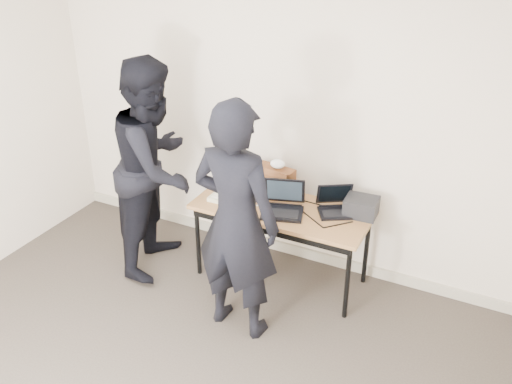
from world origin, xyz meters
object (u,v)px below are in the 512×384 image
Objects in this scene: desk at (281,214)px; laptop_beige at (231,192)px; laptop_center at (283,205)px; person_typist at (236,222)px; laptop_right at (336,206)px; equipment_box at (361,207)px; leather_satchel at (274,180)px; person_observer at (156,167)px.

laptop_beige reaches higher than desk.
laptop_center is 0.70m from person_typist.
laptop_center is (0.51, -0.02, 0.01)m from laptop_beige.
person_typist is at bearing -149.78° from laptop_right.
laptop_beige reaches higher than equipment_box.
laptop_beige is at bearing -131.53° from leather_satchel.
laptop_center is 1.61× the size of equipment_box.
leather_satchel is at bearing 127.86° from desk.
laptop_center is 0.22× the size of person_observer.
laptop_center is at bearing -158.86° from equipment_box.
laptop_beige is 0.76× the size of laptop_right.
laptop_center is 0.35m from leather_satchel.
leather_satchel is at bearing 39.19° from laptop_beige.
person_observer is (-1.73, -0.42, 0.17)m from equipment_box.
desk is 3.56× the size of laptop_center.
person_typist reaches higher than laptop_center.
person_observer is (-1.06, 0.48, 0.02)m from person_typist.
person_typist is at bearing -59.09° from laptop_beige.
person_typist is (-0.47, -0.87, 0.18)m from laptop_right.
leather_satchel reaches higher than laptop_beige.
person_observer is (-1.10, -0.23, 0.31)m from desk.
desk is at bearing 1.53° from laptop_beige.
laptop_center reaches higher than laptop_right.
laptop_right is (0.39, 0.20, -0.01)m from laptop_center.
desk is 0.78× the size of person_observer.
person_observer is (-1.13, -0.19, 0.19)m from laptop_center.
laptop_right is (0.43, 0.16, 0.11)m from desk.
person_typist is at bearing -114.34° from laptop_center.
person_observer reaches higher than desk.
laptop_beige is 0.16× the size of person_typist.
person_observer is at bearing -166.41° from equipment_box.
equipment_box is 1.79m from person_observer.
desk is 4.89× the size of laptop_beige.
leather_satchel is 1.45× the size of equipment_box.
person_typist is at bearing -125.07° from person_observer.
desk is at bearing -88.82° from person_observer.
person_observer is at bearing -21.85° from person_typist.
person_typist reaches higher than leather_satchel.
laptop_beige is 1.12m from equipment_box.
laptop_beige is 0.69m from person_observer.
person_observer reaches higher than laptop_right.
laptop_center is at bearing -53.01° from desk.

